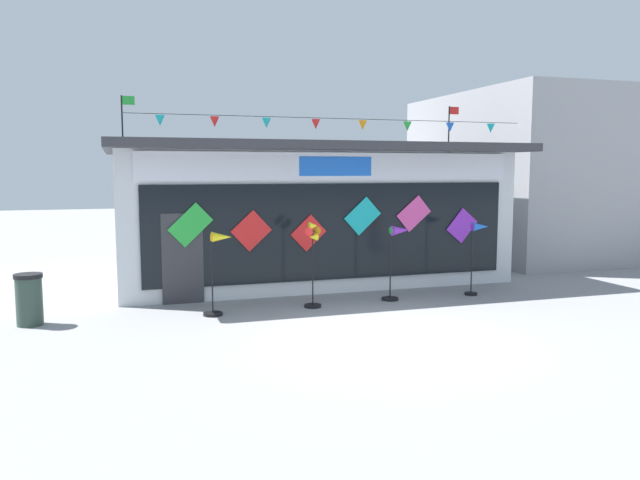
{
  "coord_description": "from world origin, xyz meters",
  "views": [
    {
      "loc": [
        -4.49,
        -9.94,
        2.95
      ],
      "look_at": [
        -0.25,
        3.1,
        1.4
      ],
      "focal_mm": 35.13,
      "sensor_mm": 36.0,
      "label": 1
    }
  ],
  "objects_px": {
    "trash_bin": "(29,299)",
    "wind_spinner_left": "(313,253)",
    "kite_shop_building": "(300,210)",
    "wind_spinner_far_left": "(218,263)",
    "wind_spinner_center_right": "(478,242)",
    "wind_spinner_center_left": "(397,249)"
  },
  "relations": [
    {
      "from": "wind_spinner_left",
      "to": "trash_bin",
      "type": "xyz_separation_m",
      "value": [
        -5.59,
        0.2,
        -0.69
      ]
    },
    {
      "from": "wind_spinner_center_right",
      "to": "wind_spinner_left",
      "type": "bearing_deg",
      "value": -178.16
    },
    {
      "from": "wind_spinner_far_left",
      "to": "wind_spinner_center_right",
      "type": "relative_size",
      "value": 0.99
    },
    {
      "from": "wind_spinner_center_right",
      "to": "trash_bin",
      "type": "height_order",
      "value": "wind_spinner_center_right"
    },
    {
      "from": "wind_spinner_center_left",
      "to": "trash_bin",
      "type": "height_order",
      "value": "wind_spinner_center_left"
    },
    {
      "from": "wind_spinner_left",
      "to": "wind_spinner_center_right",
      "type": "distance_m",
      "value": 4.1
    },
    {
      "from": "kite_shop_building",
      "to": "wind_spinner_center_right",
      "type": "xyz_separation_m",
      "value": [
        3.16,
        -4.14,
        -0.56
      ]
    },
    {
      "from": "wind_spinner_far_left",
      "to": "kite_shop_building",
      "type": "bearing_deg",
      "value": 55.52
    },
    {
      "from": "kite_shop_building",
      "to": "wind_spinner_center_left",
      "type": "xyz_separation_m",
      "value": [
        1.11,
        -4.08,
        -0.64
      ]
    },
    {
      "from": "trash_bin",
      "to": "wind_spinner_left",
      "type": "bearing_deg",
      "value": -2.02
    },
    {
      "from": "wind_spinner_left",
      "to": "trash_bin",
      "type": "bearing_deg",
      "value": 177.98
    },
    {
      "from": "wind_spinner_center_right",
      "to": "trash_bin",
      "type": "bearing_deg",
      "value": 179.62
    },
    {
      "from": "kite_shop_building",
      "to": "wind_spinner_left",
      "type": "relative_size",
      "value": 5.55
    },
    {
      "from": "wind_spinner_left",
      "to": "wind_spinner_center_right",
      "type": "bearing_deg",
      "value": 1.84
    },
    {
      "from": "wind_spinner_far_left",
      "to": "wind_spinner_left",
      "type": "xyz_separation_m",
      "value": [
        2.04,
        0.07,
        0.12
      ]
    },
    {
      "from": "wind_spinner_center_left",
      "to": "trash_bin",
      "type": "relative_size",
      "value": 1.71
    },
    {
      "from": "wind_spinner_left",
      "to": "kite_shop_building",
      "type": "bearing_deg",
      "value": 77.52
    },
    {
      "from": "wind_spinner_far_left",
      "to": "wind_spinner_left",
      "type": "relative_size",
      "value": 0.92
    },
    {
      "from": "wind_spinner_far_left",
      "to": "wind_spinner_left",
      "type": "distance_m",
      "value": 2.04
    },
    {
      "from": "wind_spinner_center_right",
      "to": "trash_bin",
      "type": "xyz_separation_m",
      "value": [
        -9.69,
        0.06,
        -0.75
      ]
    },
    {
      "from": "kite_shop_building",
      "to": "trash_bin",
      "type": "distance_m",
      "value": 7.81
    },
    {
      "from": "kite_shop_building",
      "to": "wind_spinner_center_left",
      "type": "bearing_deg",
      "value": -74.76
    }
  ]
}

